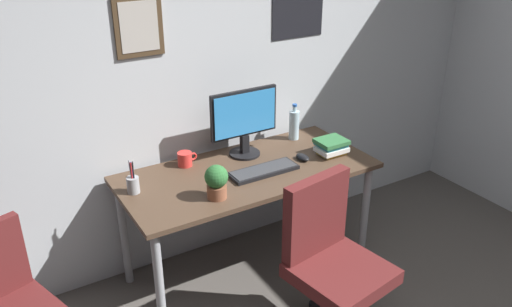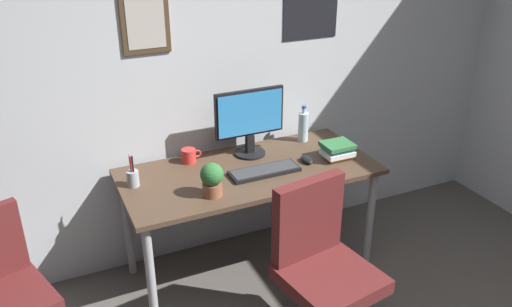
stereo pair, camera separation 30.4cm
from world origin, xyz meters
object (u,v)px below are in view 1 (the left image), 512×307
(potted_plant, at_px, (216,181))
(pen_cup, at_px, (133,184))
(keyboard, at_px, (264,170))
(monitor, at_px, (244,120))
(office_chair, at_px, (331,256))
(book_stack_left, at_px, (331,146))
(water_bottle, at_px, (294,124))
(computer_mouse, at_px, (303,157))
(coffee_mug_near, at_px, (185,159))
(side_chair, at_px, (3,306))

(potted_plant, height_order, pen_cup, pen_cup)
(keyboard, bearing_deg, monitor, 84.86)
(office_chair, bearing_deg, pen_cup, 134.27)
(book_stack_left, bearing_deg, potted_plant, -172.40)
(water_bottle, bearing_deg, book_stack_left, -79.00)
(monitor, height_order, computer_mouse, monitor)
(keyboard, height_order, potted_plant, potted_plant)
(office_chair, distance_m, book_stack_left, 0.84)
(keyboard, height_order, water_bottle, water_bottle)
(book_stack_left, bearing_deg, office_chair, -127.51)
(office_chair, relative_size, keyboard, 2.21)
(potted_plant, distance_m, book_stack_left, 0.90)
(coffee_mug_near, bearing_deg, pen_cup, -157.19)
(monitor, relative_size, coffee_mug_near, 3.62)
(side_chair, bearing_deg, coffee_mug_near, 21.32)
(keyboard, xyz_separation_m, book_stack_left, (0.51, -0.00, 0.04))
(side_chair, distance_m, coffee_mug_near, 1.27)
(office_chair, distance_m, water_bottle, 1.10)
(book_stack_left, bearing_deg, water_bottle, 101.00)
(water_bottle, distance_m, coffee_mug_near, 0.81)
(office_chair, relative_size, book_stack_left, 4.97)
(side_chair, relative_size, monitor, 1.90)
(side_chair, height_order, monitor, monitor)
(side_chair, bearing_deg, keyboard, 4.51)
(computer_mouse, xyz_separation_m, water_bottle, (0.14, 0.31, 0.09))
(coffee_mug_near, bearing_deg, monitor, -6.89)
(pen_cup, bearing_deg, coffee_mug_near, 22.81)
(computer_mouse, xyz_separation_m, potted_plant, (-0.68, -0.14, 0.09))
(keyboard, bearing_deg, pen_cup, 167.57)
(pen_cup, distance_m, book_stack_left, 1.28)
(office_chair, height_order, book_stack_left, office_chair)
(keyboard, relative_size, water_bottle, 1.70)
(keyboard, distance_m, potted_plant, 0.41)
(monitor, height_order, keyboard, monitor)
(side_chair, xyz_separation_m, monitor, (1.55, 0.40, 0.49))
(potted_plant, bearing_deg, computer_mouse, 11.95)
(book_stack_left, bearing_deg, monitor, 149.33)
(office_chair, xyz_separation_m, book_stack_left, (0.48, 0.63, 0.28))
(computer_mouse, bearing_deg, potted_plant, -168.05)
(side_chair, relative_size, water_bottle, 3.47)
(potted_plant, xyz_separation_m, book_stack_left, (0.89, 0.12, -0.05))
(side_chair, relative_size, pen_cup, 4.38)
(keyboard, relative_size, potted_plant, 2.21)
(monitor, bearing_deg, computer_mouse, -43.50)
(office_chair, xyz_separation_m, pen_cup, (-0.78, 0.80, 0.28))
(monitor, relative_size, water_bottle, 1.82)
(office_chair, relative_size, side_chair, 1.09)
(coffee_mug_near, relative_size, book_stack_left, 0.67)
(keyboard, relative_size, coffee_mug_near, 3.38)
(keyboard, relative_size, computer_mouse, 3.91)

